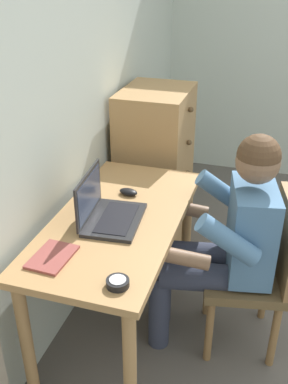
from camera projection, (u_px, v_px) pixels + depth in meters
The scene contains 9 objects.
wall_back at pixel (60, 97), 2.18m from camera, with size 4.80×0.05×2.50m, color silver.
desk at pixel (119, 237), 2.20m from camera, with size 1.19×0.59×0.75m.
dresser at pixel (155, 169), 3.08m from camera, with size 0.56×0.46×1.11m.
chair at pixel (259, 267), 2.23m from camera, with size 0.49×0.47×0.86m.
person_seated at pixel (225, 234), 2.17m from camera, with size 0.60×0.64×1.18m.
laptop at pixel (106, 211), 2.09m from camera, with size 0.36×0.28×0.24m.
computer_mouse at pixel (128, 192), 2.33m from camera, with size 0.06×0.10×0.03m, color black.
desk_clock at pixel (118, 283), 1.69m from camera, with size 0.09×0.09×0.03m.
notebook_pad at pixel (52, 257), 1.85m from camera, with size 0.21×0.15×0.01m, color #994742.
Camera 1 is at (-1.92, 1.18, 1.86)m, focal length 41.65 mm.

